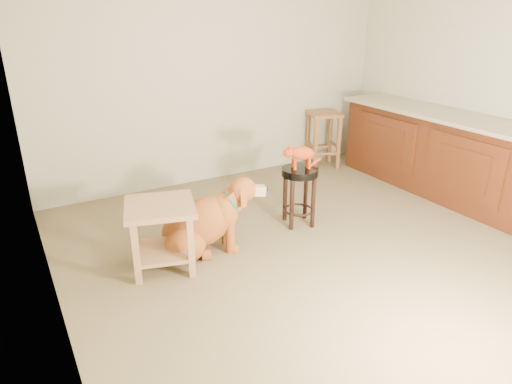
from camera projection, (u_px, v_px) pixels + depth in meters
floor at (316, 239)px, 4.28m from camera, size 4.50×4.00×0.01m
room_shell at (327, 53)px, 3.66m from camera, size 4.54×4.04×2.62m
cabinet_run at (439, 155)px, 5.26m from camera, size 0.70×2.56×0.94m
padded_stool at (299, 185)px, 4.44m from camera, size 0.37×0.37×0.58m
wood_stool at (323, 138)px, 6.13m from camera, size 0.50×0.50×0.74m
side_table at (161, 226)px, 3.69m from camera, size 0.67×0.67×0.57m
golden_retriever at (203, 224)px, 3.98m from camera, size 1.08×0.61×0.71m
tabby_kitten at (300, 154)px, 4.32m from camera, size 0.43×0.19×0.27m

